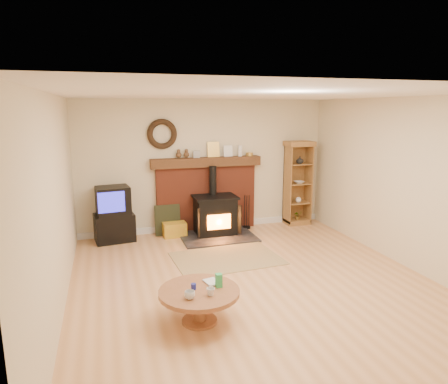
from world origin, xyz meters
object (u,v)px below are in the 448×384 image
object	(u,v)px
wood_stove	(215,216)
coffee_table	(199,296)
curio_cabinet	(297,183)
tv_unit	(114,215)

from	to	relation	value
wood_stove	coffee_table	world-z (taller)	wood_stove
curio_cabinet	tv_unit	bearing A→B (deg)	-178.73
tv_unit	curio_cabinet	xyz separation A→B (m)	(3.77, 0.08, 0.39)
wood_stove	coffee_table	xyz separation A→B (m)	(-1.05, -3.09, -0.05)
curio_cabinet	coffee_table	size ratio (longest dim) A/B	1.89
wood_stove	tv_unit	size ratio (longest dim) A/B	1.36
curio_cabinet	coffee_table	world-z (taller)	curio_cabinet
tv_unit	coffee_table	bearing A→B (deg)	-75.61
tv_unit	curio_cabinet	world-z (taller)	curio_cabinet
wood_stove	tv_unit	bearing A→B (deg)	174.21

